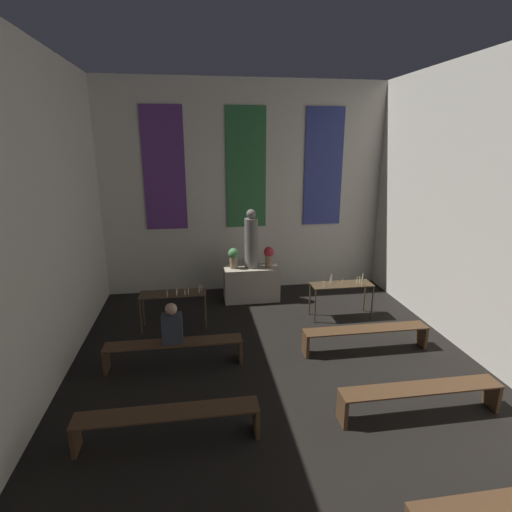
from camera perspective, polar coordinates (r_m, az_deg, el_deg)
wall_back at (r=10.77m, az=-1.45°, el=9.69°), size 7.73×0.16×5.52m
altar at (r=10.35m, az=-0.67°, el=-3.94°), size 1.40×0.65×0.88m
statue at (r=10.02m, az=-0.69°, el=2.17°), size 0.33×0.33×1.50m
flower_vase_left at (r=10.07m, az=-3.25°, el=-0.13°), size 0.26×0.26×0.52m
flower_vase_right at (r=10.20m, az=1.85°, el=0.08°), size 0.26×0.26×0.52m
candle_rack_left at (r=8.88m, az=-11.71°, el=-5.80°), size 1.42×0.49×1.01m
candle_rack_right at (r=9.45m, az=12.13°, el=-4.48°), size 1.42×0.49×1.02m
pew_third_left at (r=5.94m, az=-12.45°, el=-21.80°), size 2.47×0.36×0.47m
pew_third_right at (r=6.72m, az=22.43°, el=-17.77°), size 2.47×0.36×0.47m
pew_back_left at (r=7.59m, az=-11.58°, el=-12.73°), size 2.47×0.36×0.47m
pew_back_right at (r=8.22m, az=15.40°, el=-10.66°), size 2.47×0.36×0.47m
person_seated at (r=7.39m, az=-11.91°, el=-9.65°), size 0.36×0.24×0.76m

